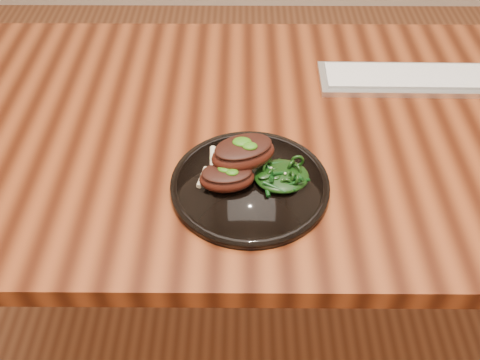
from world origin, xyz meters
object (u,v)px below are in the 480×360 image
plate (250,185)px  greens_heap (282,173)px  lamb_chop_front (226,177)px  keyboard (410,79)px  desk (302,154)px

plate → greens_heap: greens_heap is taller
plate → lamb_chop_front: bearing=-166.4°
lamb_chop_front → keyboard: (0.39, 0.34, -0.03)m
keyboard → greens_heap: bearing=-132.6°
desk → plate: plate is taller
plate → desk: bearing=58.7°
lamb_chop_front → keyboard: bearing=40.8°
greens_heap → keyboard: greens_heap is taller
keyboard → desk: bearing=-149.0°
plate → lamb_chop_front: (-0.04, -0.01, 0.03)m
keyboard → plate: bearing=-137.0°
plate → greens_heap: 0.06m
plate → lamb_chop_front: lamb_chop_front is taller
lamb_chop_front → greens_heap: lamb_chop_front is taller
lamb_chop_front → greens_heap: size_ratio=1.07×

